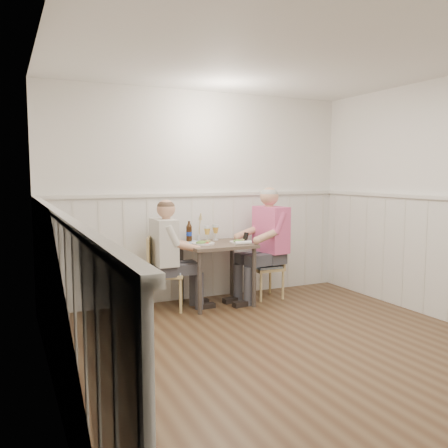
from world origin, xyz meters
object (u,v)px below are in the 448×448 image
dining_table (217,252)px  diner_cream (168,264)px  chair_right (269,264)px  grass_vase (199,228)px  chair_left (161,270)px  man_in_pink (268,252)px  beer_bottle (189,232)px

dining_table → diner_cream: bearing=-179.1°
chair_right → grass_vase: (-0.86, 0.25, 0.49)m
dining_table → chair_left: bearing=173.6°
man_in_pink → diner_cream: man_in_pink is taller
chair_left → beer_bottle: (0.42, 0.18, 0.40)m
diner_cream → chair_right: bearing=1.1°
chair_right → beer_bottle: size_ratio=3.06×
diner_cream → grass_vase: (0.50, 0.28, 0.36)m
chair_right → beer_bottle: beer_bottle is taller
man_in_pink → diner_cream: (-1.31, 0.03, -0.05)m
grass_vase → man_in_pink: bearing=-20.9°
chair_right → man_in_pink: bearing=-133.2°
chair_right → grass_vase: grass_vase is taller
dining_table → chair_left: chair_left is taller
beer_bottle → grass_vase: bearing=7.1°
chair_right → diner_cream: size_ratio=0.60×
chair_right → diner_cream: diner_cream is taller
diner_cream → grass_vase: diner_cream is taller
dining_table → chair_left: size_ratio=0.92×
beer_bottle → grass_vase: size_ratio=0.70×
grass_vase → chair_right: bearing=-16.3°
man_in_pink → beer_bottle: (-0.95, 0.29, 0.26)m
dining_table → grass_vase: (-0.13, 0.27, 0.27)m
chair_left → beer_bottle: bearing=22.7°
chair_right → dining_table: bearing=-178.8°
dining_table → chair_right: size_ratio=1.01×
diner_cream → man_in_pink: bearing=-1.3°
chair_left → man_in_pink: (1.36, -0.12, 0.14)m
man_in_pink → diner_cream: 1.31m
diner_cream → grass_vase: bearing=29.1°
chair_left → diner_cream: size_ratio=0.66×
chair_right → man_in_pink: (-0.05, -0.06, 0.18)m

